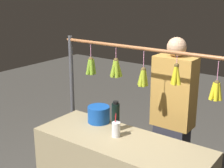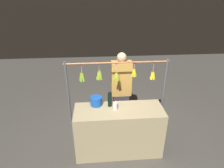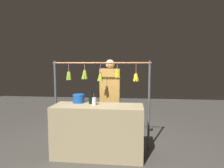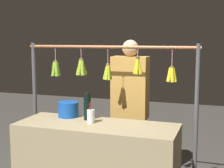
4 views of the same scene
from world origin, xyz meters
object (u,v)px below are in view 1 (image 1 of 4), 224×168
at_px(water_bottle, 116,116).
at_px(drink_cup, 116,129).
at_px(blue_bucket, 99,114).
at_px(vendor_person, 172,122).

height_order(water_bottle, drink_cup, water_bottle).
relative_size(water_bottle, drink_cup, 1.34).
bearing_deg(water_bottle, drink_cup, 127.28).
xyz_separation_m(blue_bucket, drink_cup, (-0.32, 0.16, -0.01)).
relative_size(blue_bucket, vendor_person, 0.12).
relative_size(drink_cup, vendor_person, 0.12).
bearing_deg(drink_cup, vendor_person, -105.34).
height_order(blue_bucket, vendor_person, vendor_person).
xyz_separation_m(blue_bucket, vendor_person, (-0.52, -0.55, -0.14)).
bearing_deg(blue_bucket, vendor_person, -133.39).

